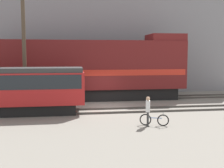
{
  "coord_description": "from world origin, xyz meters",
  "views": [
    {
      "loc": [
        -2.56,
        -20.68,
        3.89
      ],
      "look_at": [
        0.36,
        -0.82,
        1.8
      ],
      "focal_mm": 45.0,
      "sensor_mm": 36.0,
      "label": 1
    }
  ],
  "objects_px": {
    "bicycle": "(154,120)",
    "utility_pole_left": "(24,42)",
    "freight_locomotive": "(89,69)",
    "streetcar": "(11,88)",
    "person": "(148,108)"
  },
  "relations": [
    {
      "from": "freight_locomotive",
      "to": "streetcar",
      "type": "bearing_deg",
      "value": -135.58
    },
    {
      "from": "person",
      "to": "utility_pole_left",
      "type": "height_order",
      "value": "utility_pole_left"
    },
    {
      "from": "bicycle",
      "to": "person",
      "type": "height_order",
      "value": "person"
    },
    {
      "from": "freight_locomotive",
      "to": "utility_pole_left",
      "type": "distance_m",
      "value": 6.04
    },
    {
      "from": "freight_locomotive",
      "to": "bicycle",
      "type": "relative_size",
      "value": 10.81
    },
    {
      "from": "freight_locomotive",
      "to": "streetcar",
      "type": "relative_size",
      "value": 1.77
    },
    {
      "from": "freight_locomotive",
      "to": "person",
      "type": "relative_size",
      "value": 10.27
    },
    {
      "from": "person",
      "to": "utility_pole_left",
      "type": "relative_size",
      "value": 0.17
    },
    {
      "from": "person",
      "to": "utility_pole_left",
      "type": "xyz_separation_m",
      "value": [
        -7.51,
        6.94,
        3.83
      ]
    },
    {
      "from": "person",
      "to": "utility_pole_left",
      "type": "bearing_deg",
      "value": 137.27
    },
    {
      "from": "bicycle",
      "to": "utility_pole_left",
      "type": "xyz_separation_m",
      "value": [
        -7.89,
        6.91,
        4.48
      ]
    },
    {
      "from": "freight_locomotive",
      "to": "utility_pole_left",
      "type": "xyz_separation_m",
      "value": [
        -4.97,
        -2.68,
        2.14
      ]
    },
    {
      "from": "utility_pole_left",
      "to": "streetcar",
      "type": "bearing_deg",
      "value": -100.58
    },
    {
      "from": "bicycle",
      "to": "utility_pole_left",
      "type": "height_order",
      "value": "utility_pole_left"
    },
    {
      "from": "bicycle",
      "to": "streetcar",
      "type": "bearing_deg",
      "value": 153.23
    }
  ]
}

